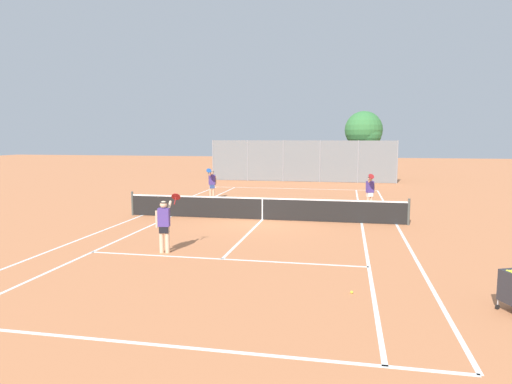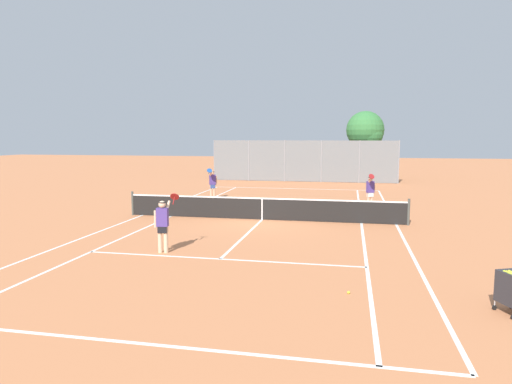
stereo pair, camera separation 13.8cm
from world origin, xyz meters
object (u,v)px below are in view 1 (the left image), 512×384
Objects in this scene: player_near_side at (164,223)px; player_far_left at (212,183)px; loose_tennis_ball_1 at (200,196)px; loose_tennis_ball_2 at (352,292)px; tree_behind_left at (365,131)px; loose_tennis_ball_3 at (349,207)px; loose_tennis_ball_0 at (284,213)px; tennis_net at (262,208)px; player_far_right at (370,190)px.

player_far_left is at bearing 99.89° from player_near_side.
loose_tennis_ball_1 is (-3.00, 12.52, -0.89)m from player_near_side.
loose_tennis_ball_2 is (5.57, -2.62, -0.89)m from player_near_side.
loose_tennis_ball_3 is at bearing -94.66° from tree_behind_left.
player_near_side is 1.00× the size of player_far_left.
tree_behind_left is (1.22, 14.97, 3.91)m from loose_tennis_ball_3.
player_near_side reaches higher than loose_tennis_ball_1.
player_far_left is 26.88× the size of loose_tennis_ball_2.
loose_tennis_ball_0 is at bearing -40.73° from player_far_left.
player_far_left is (-3.98, 5.84, 0.42)m from tennis_net.
loose_tennis_ball_0 is at bearing -152.98° from player_far_right.
tree_behind_left reaches higher than loose_tennis_ball_3.
loose_tennis_ball_2 is at bearing -89.82° from loose_tennis_ball_3.
tree_behind_left is (6.75, 25.07, 3.02)m from player_near_side.
player_far_left is at bearing 139.27° from loose_tennis_ball_0.
player_far_left is 1.00× the size of player_far_right.
loose_tennis_ball_0 is at bearing -142.24° from loose_tennis_ball_3.
player_far_left reaches higher than loose_tennis_ball_3.
loose_tennis_ball_1 is 1.00× the size of loose_tennis_ball_3.
loose_tennis_ball_0 and loose_tennis_ball_3 have the same top height.
player_near_side is at bearing -80.11° from player_far_left.
loose_tennis_ball_3 is 15.52m from tree_behind_left.
loose_tennis_ball_3 is at bearing -15.85° from loose_tennis_ball_1.
player_far_right is at bearing 56.44° from player_near_side.
tree_behind_left is at bearing 56.28° from player_far_left.
tennis_net is 181.82× the size of loose_tennis_ball_1.
tree_behind_left is at bearing 89.17° from player_far_right.
player_near_side is at bearing -118.69° from loose_tennis_ball_3.
player_far_right is 1.37m from loose_tennis_ball_3.
player_far_right reaches higher than loose_tennis_ball_1.
player_far_right reaches higher than loose_tennis_ball_3.
tennis_net is 181.82× the size of loose_tennis_ball_0.
player_far_right reaches higher than loose_tennis_ball_2.
loose_tennis_ball_0 is 18.15m from tree_behind_left.
loose_tennis_ball_1 is 16.36m from tree_behind_left.
player_far_right is 26.88× the size of loose_tennis_ball_2.
tree_behind_left is at bearing 52.17° from loose_tennis_ball_1.
player_near_side is 11.55m from loose_tennis_ball_3.
loose_tennis_ball_3 is 0.01× the size of tree_behind_left.
player_far_left is 1.45m from loose_tennis_ball_1.
player_far_left is 8.83m from player_far_right.
loose_tennis_ball_0 is at bearing -103.51° from tree_behind_left.
loose_tennis_ball_0 is 10.87m from loose_tennis_ball_2.
player_far_left is at bearing -35.29° from loose_tennis_ball_1.
player_far_left reaches higher than loose_tennis_ball_1.
tennis_net is 6.76× the size of player_far_left.
player_far_left is at bearing 124.30° from tennis_net.
player_far_left is at bearing -123.72° from tree_behind_left.
player_near_side is at bearing 154.83° from loose_tennis_ball_2.
loose_tennis_ball_0 is at bearing 71.61° from player_near_side.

